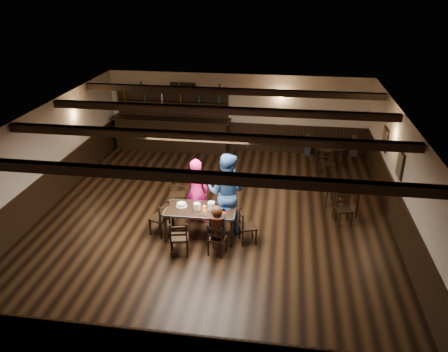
# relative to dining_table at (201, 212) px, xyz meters

# --- Properties ---
(ground) EXTENTS (10.00, 10.00, 0.00)m
(ground) POSITION_rel_dining_table_xyz_m (0.17, 0.85, -0.68)
(ground) COLOR black
(ground) RESTS_ON ground
(room_shell) EXTENTS (9.02, 10.02, 2.71)m
(room_shell) POSITION_rel_dining_table_xyz_m (0.18, 0.89, 1.07)
(room_shell) COLOR beige
(room_shell) RESTS_ON ground
(dining_table) EXTENTS (1.68, 0.86, 0.75)m
(dining_table) POSITION_rel_dining_table_xyz_m (0.00, 0.00, 0.00)
(dining_table) COLOR black
(dining_table) RESTS_ON ground
(chair_near_left) EXTENTS (0.47, 0.46, 0.87)m
(chair_near_left) POSITION_rel_dining_table_xyz_m (-0.32, -0.85, -0.17)
(chair_near_left) COLOR black
(chair_near_left) RESTS_ON ground
(chair_near_right) EXTENTS (0.44, 0.43, 0.80)m
(chair_near_right) POSITION_rel_dining_table_xyz_m (0.49, -0.72, -0.21)
(chair_near_right) COLOR black
(chair_near_right) RESTS_ON ground
(chair_end_left) EXTENTS (0.52, 0.53, 0.87)m
(chair_end_left) POSITION_rel_dining_table_xyz_m (-0.94, -0.05, -0.17)
(chair_end_left) COLOR black
(chair_end_left) RESTS_ON ground
(chair_end_right) EXTENTS (0.48, 0.49, 0.84)m
(chair_end_right) POSITION_rel_dining_table_xyz_m (1.06, -0.11, -0.19)
(chair_end_right) COLOR black
(chair_end_right) RESTS_ON ground
(chair_far_pushed) EXTENTS (0.47, 0.46, 0.87)m
(chair_far_pushed) POSITION_rel_dining_table_xyz_m (-0.88, 1.30, -0.17)
(chair_far_pushed) COLOR black
(chair_far_pushed) RESTS_ON ground
(woman_pink) EXTENTS (0.63, 0.42, 1.72)m
(woman_pink) POSITION_rel_dining_table_xyz_m (-0.24, 0.68, 0.18)
(woman_pink) COLOR #FF2990
(woman_pink) RESTS_ON ground
(man_blue) EXTENTS (1.06, 0.88, 1.99)m
(man_blue) POSITION_rel_dining_table_xyz_m (0.55, 0.46, 0.32)
(man_blue) COLOR navy
(man_blue) RESTS_ON ground
(seated_person) EXTENTS (0.32, 0.48, 0.79)m
(seated_person) POSITION_rel_dining_table_xyz_m (0.50, -0.67, 0.14)
(seated_person) COLOR black
(seated_person) RESTS_ON ground
(cake) EXTENTS (0.26, 0.26, 0.09)m
(cake) POSITION_rel_dining_table_xyz_m (-0.47, 0.06, 0.11)
(cake) COLOR white
(cake) RESTS_ON dining_table
(plate_stack_a) EXTENTS (0.16, 0.16, 0.15)m
(plate_stack_a) POSITION_rel_dining_table_xyz_m (-0.08, -0.02, 0.15)
(plate_stack_a) COLOR white
(plate_stack_a) RESTS_ON dining_table
(plate_stack_b) EXTENTS (0.16, 0.16, 0.19)m
(plate_stack_b) POSITION_rel_dining_table_xyz_m (0.26, 0.01, 0.17)
(plate_stack_b) COLOR white
(plate_stack_b) RESTS_ON dining_table
(tea_light) EXTENTS (0.05, 0.05, 0.06)m
(tea_light) POSITION_rel_dining_table_xyz_m (0.08, 0.07, 0.10)
(tea_light) COLOR #A5A8AD
(tea_light) RESTS_ON dining_table
(salt_shaker) EXTENTS (0.04, 0.04, 0.09)m
(salt_shaker) POSITION_rel_dining_table_xyz_m (0.34, -0.07, 0.12)
(salt_shaker) COLOR silver
(salt_shaker) RESTS_ON dining_table
(pepper_shaker) EXTENTS (0.03, 0.03, 0.08)m
(pepper_shaker) POSITION_rel_dining_table_xyz_m (0.45, -0.12, 0.12)
(pepper_shaker) COLOR #A5A8AD
(pepper_shaker) RESTS_ON dining_table
(drink_glass) EXTENTS (0.07, 0.07, 0.10)m
(drink_glass) POSITION_rel_dining_table_xyz_m (0.26, 0.17, 0.13)
(drink_glass) COLOR silver
(drink_glass) RESTS_ON dining_table
(menu_red) EXTENTS (0.35, 0.32, 0.00)m
(menu_red) POSITION_rel_dining_table_xyz_m (0.48, -0.08, 0.08)
(menu_red) COLOR maroon
(menu_red) RESTS_ON dining_table
(menu_blue) EXTENTS (0.35, 0.30, 0.00)m
(menu_blue) POSITION_rel_dining_table_xyz_m (0.53, 0.09, 0.08)
(menu_blue) COLOR #0F224F
(menu_blue) RESTS_ON dining_table
(bar_counter) EXTENTS (4.17, 0.70, 2.20)m
(bar_counter) POSITION_rel_dining_table_xyz_m (-2.11, 5.57, 0.05)
(bar_counter) COLOR black
(bar_counter) RESTS_ON ground
(back_table_a) EXTENTS (0.89, 0.89, 0.75)m
(back_table_a) POSITION_rel_dining_table_xyz_m (3.44, 1.71, -0.03)
(back_table_a) COLOR black
(back_table_a) RESTS_ON ground
(back_table_b) EXTENTS (0.98, 0.98, 0.75)m
(back_table_b) POSITION_rel_dining_table_xyz_m (3.25, 4.63, -0.03)
(back_table_b) COLOR black
(back_table_b) RESTS_ON ground
(bg_patron_left) EXTENTS (0.30, 0.38, 0.68)m
(bg_patron_left) POSITION_rel_dining_table_xyz_m (2.65, 4.55, 0.13)
(bg_patron_left) COLOR black
(bg_patron_left) RESTS_ON ground
(bg_patron_right) EXTENTS (0.20, 0.33, 0.68)m
(bg_patron_right) POSITION_rel_dining_table_xyz_m (4.05, 4.67, 0.12)
(bg_patron_right) COLOR black
(bg_patron_right) RESTS_ON ground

